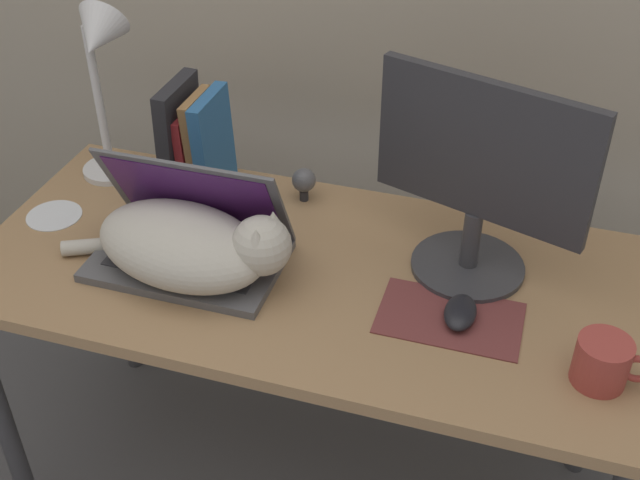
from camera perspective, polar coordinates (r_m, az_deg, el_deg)
The scene contains 11 objects.
desk at distance 1.65m, azimuth -0.79°, elevation -4.13°, with size 1.36×0.63×0.70m.
laptop at distance 1.62m, azimuth -9.20°, elevation -0.05°, with size 0.38×0.24×0.23m.
cat at distance 1.56m, azimuth -9.19°, elevation -0.37°, with size 0.49×0.27×0.16m.
external_monitor at distance 1.51m, azimuth 11.30°, elevation 4.41°, with size 0.41×0.23×0.41m.
mousepad at distance 1.51m, azimuth 9.22°, elevation -5.49°, with size 0.26×0.16×0.00m.
computer_mouse at distance 1.50m, azimuth 9.94°, elevation -5.09°, with size 0.06×0.10×0.03m.
book_row at distance 1.81m, azimuth -8.87°, elevation 6.88°, with size 0.12×0.16×0.26m.
desk_lamp at distance 1.80m, azimuth -15.41°, elevation 11.84°, with size 0.17×0.17×0.43m.
webcam at distance 1.78m, azimuth -1.16°, elevation 4.22°, with size 0.05×0.05×0.08m.
mug at distance 1.43m, azimuth 19.50°, elevation -8.18°, with size 0.13×0.09×0.09m.
cd_disc at distance 1.84m, azimuth -18.38°, elevation 1.66°, with size 0.12×0.12×0.00m.
Camera 1 is at (0.39, -0.88, 1.70)m, focal length 45.00 mm.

